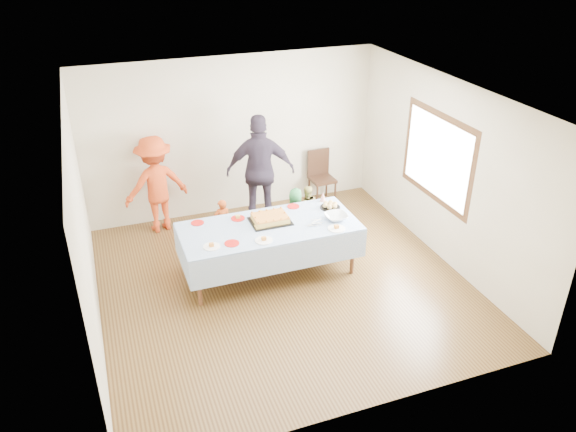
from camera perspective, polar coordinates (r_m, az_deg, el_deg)
name	(u,v)px	position (r m, az deg, el deg)	size (l,w,h in m)	color
ground	(283,282)	(8.05, -0.52, -6.76)	(5.00, 5.00, 0.00)	#442B13
room_walls	(286,167)	(7.22, -0.18, 4.99)	(5.04, 5.04, 2.72)	#C1B89D
party_table	(269,229)	(7.90, -1.93, -1.34)	(2.50, 1.10, 0.78)	#512D1B
birthday_cake	(270,219)	(7.95, -1.82, -0.29)	(0.57, 0.44, 0.10)	black
rolls_tray	(330,206)	(8.36, 4.30, 1.06)	(0.30, 0.30, 0.09)	black
punch_bowl	(336,217)	(8.04, 4.91, -0.08)	(0.32, 0.32, 0.08)	silver
party_hat	(323,197)	(8.54, 3.56, 1.98)	(0.09, 0.09, 0.15)	silver
fork_pile	(313,223)	(7.88, 2.59, -0.68)	(0.24, 0.18, 0.07)	white
plate_red_far_a	(197,223)	(8.03, -9.19, -0.69)	(0.18, 0.18, 0.01)	red
plate_red_far_b	(238,218)	(8.08, -5.12, -0.24)	(0.20, 0.20, 0.01)	red
plate_red_far_c	(261,214)	(8.17, -2.76, 0.21)	(0.17, 0.17, 0.01)	red
plate_red_far_d	(293,206)	(8.38, 0.54, 0.99)	(0.18, 0.18, 0.01)	red
plate_red_near	(232,243)	(7.47, -5.73, -2.78)	(0.20, 0.20, 0.01)	red
plate_white_left	(212,247)	(7.43, -7.77, -3.10)	(0.22, 0.22, 0.01)	white
plate_white_mid	(264,240)	(7.51, -2.47, -2.49)	(0.24, 0.24, 0.01)	white
plate_white_right	(336,228)	(7.81, 4.95, -1.27)	(0.24, 0.24, 0.01)	white
dining_chair	(321,173)	(10.15, 3.32, 4.35)	(0.43, 0.43, 0.96)	black
toddler_left	(222,222)	(8.87, -6.67, -0.57)	(0.28, 0.18, 0.76)	#BD4717
toddler_mid	(295,214)	(8.91, 0.77, 0.18)	(0.43, 0.28, 0.87)	#27763B
toddler_right	(307,208)	(9.24, 1.90, 0.86)	(0.37, 0.29, 0.77)	tan
adult_left	(156,184)	(9.29, -13.26, 3.15)	(1.04, 0.60, 1.61)	#C33F18
adult_right	(261,171)	(9.19, -2.80, 4.58)	(1.11, 0.46, 1.90)	#322939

